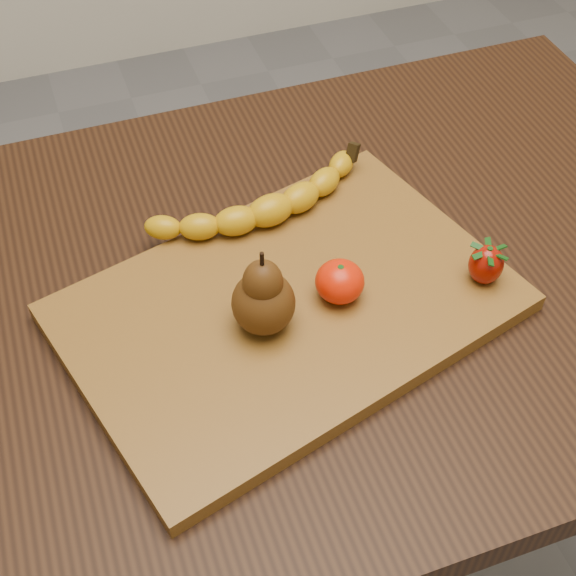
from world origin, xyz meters
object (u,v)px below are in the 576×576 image
object	(u,v)px
cutting_board	(288,307)
mandarin	(340,281)
table	(320,326)
pear	(263,291)

from	to	relation	value
cutting_board	mandarin	xyz separation A→B (m)	(0.05, -0.01, 0.03)
table	cutting_board	bearing A→B (deg)	-141.06
cutting_board	pear	world-z (taller)	pear
table	mandarin	distance (m)	0.15
cutting_board	pear	distance (m)	0.07
pear	mandarin	bearing A→B (deg)	6.72
pear	mandarin	xyz separation A→B (m)	(0.09, 0.01, -0.03)
cutting_board	pear	bearing A→B (deg)	-163.15
table	cutting_board	world-z (taller)	cutting_board
table	mandarin	size ratio (longest dim) A/B	19.51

